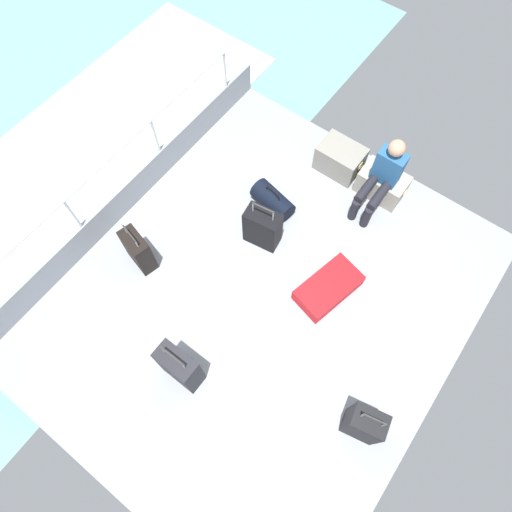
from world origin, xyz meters
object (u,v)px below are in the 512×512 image
suitcase_2 (263,228)px  duffel_bag (273,200)px  suitcase_4 (364,424)px  cargo_crate_1 (382,184)px  suitcase_3 (180,367)px  passenger_seated (382,177)px  suitcase_0 (138,250)px  suitcase_1 (328,288)px  cargo_crate_0 (340,159)px

suitcase_2 → duffel_bag: suitcase_2 is taller
suitcase_4 → cargo_crate_1: bearing=115.8°
duffel_bag → suitcase_3: bearing=-78.4°
passenger_seated → suitcase_4: size_ratio=1.31×
suitcase_2 → suitcase_4: suitcase_4 is taller
cargo_crate_1 → suitcase_2: size_ratio=0.82×
cargo_crate_1 → duffel_bag: duffel_bag is taller
cargo_crate_1 → suitcase_4: (1.31, -2.72, 0.15)m
suitcase_0 → suitcase_1: (2.06, 1.02, -0.19)m
cargo_crate_1 → duffel_bag: 1.45m
suitcase_3 → suitcase_4: suitcase_3 is taller
cargo_crate_0 → suitcase_3: bearing=-88.0°
cargo_crate_1 → suitcase_3: (-0.53, -3.39, 0.17)m
passenger_seated → suitcase_0: bearing=-126.9°
suitcase_2 → suitcase_3: bearing=-80.9°
suitcase_0 → duffel_bag: (0.83, 1.60, -0.15)m
suitcase_0 → suitcase_1: bearing=26.4°
cargo_crate_1 → suitcase_4: bearing=-64.2°
suitcase_1 → suitcase_2: 1.07m
passenger_seated → suitcase_2: bearing=-122.1°
suitcase_0 → suitcase_2: suitcase_2 is taller
passenger_seated → suitcase_1: size_ratio=1.23×
suitcase_3 → duffel_bag: (-0.48, 2.35, -0.21)m
suitcase_4 → suitcase_0: bearing=178.4°
suitcase_3 → suitcase_0: bearing=150.0°
cargo_crate_1 → suitcase_2: bearing=-118.9°
suitcase_2 → suitcase_0: bearing=-131.9°
suitcase_2 → suitcase_3: size_ratio=0.88×
cargo_crate_0 → duffel_bag: (-0.36, -1.04, -0.06)m
suitcase_1 → cargo_crate_1: bearing=97.5°
passenger_seated → duffel_bag: (-1.01, -0.86, -0.41)m
suitcase_1 → suitcase_4: bearing=-45.3°
duffel_bag → cargo_crate_1: bearing=45.6°
cargo_crate_1 → suitcase_0: 3.22m
passenger_seated → suitcase_1: 1.52m
suitcase_2 → duffel_bag: size_ratio=1.27×
suitcase_0 → suitcase_3: size_ratio=0.83×
suitcase_0 → suitcase_1: size_ratio=0.85×
passenger_seated → suitcase_0: 3.08m
cargo_crate_0 → duffel_bag: bearing=-109.3°
cargo_crate_1 → suitcase_1: 1.63m
suitcase_0 → passenger_seated: bearing=53.1°
cargo_crate_1 → cargo_crate_0: bearing=179.8°
suitcase_1 → suitcase_3: size_ratio=0.98×
suitcase_1 → suitcase_4: size_ratio=1.06×
cargo_crate_1 → suitcase_3: suitcase_3 is taller
suitcase_4 → passenger_seated: bearing=117.3°
cargo_crate_1 → suitcase_3: bearing=-98.9°
suitcase_0 → suitcase_2: size_ratio=0.94×
suitcase_1 → suitcase_3: suitcase_3 is taller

